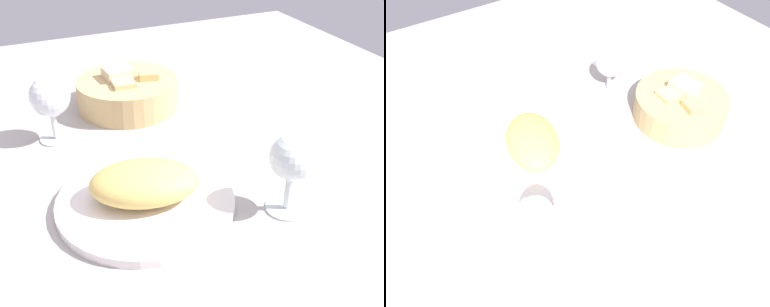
{
  "view_description": "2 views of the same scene",
  "coord_description": "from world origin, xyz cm",
  "views": [
    {
      "loc": [
        -22.05,
        -65.38,
        42.74
      ],
      "look_at": [
        4.63,
        -6.2,
        3.15
      ],
      "focal_mm": 45.08,
      "sensor_mm": 36.0,
      "label": 1
    },
    {
      "loc": [
        40.32,
        -31.32,
        55.78
      ],
      "look_at": [
        1.99,
        -6.02,
        3.4
      ],
      "focal_mm": 33.85,
      "sensor_mm": 36.0,
      "label": 2
    }
  ],
  "objects": [
    {
      "name": "ground_plane",
      "position": [
        0.0,
        0.0,
        -1.0
      ],
      "size": [
        140.0,
        140.0,
        2.0
      ],
      "primitive_type": "cube",
      "color": "#A9A29C"
    },
    {
      "name": "plate",
      "position": [
        -5.27,
        -11.99,
        0.7
      ],
      "size": [
        25.68,
        25.68,
        1.4
      ],
      "primitive_type": "cylinder",
      "color": "white",
      "rests_on": "ground_plane"
    },
    {
      "name": "omelette",
      "position": [
        -5.27,
        -11.99,
        4.09
      ],
      "size": [
        17.82,
        14.13,
        5.38
      ],
      "primitive_type": "ellipsoid",
      "rotation": [
        0.0,
        0.0,
        -0.28
      ],
      "color": "#E1BB5F",
      "rests_on": "plate"
    },
    {
      "name": "lettuce_garnish",
      "position": [
        -9.72,
        -8.27,
        2.21
      ],
      "size": [
        4.65,
        4.65,
        1.63
      ],
      "primitive_type": "cone",
      "color": "#3F7B34",
      "rests_on": "plate"
    },
    {
      "name": "bread_basket",
      "position": [
        2.46,
        20.35,
        3.21
      ],
      "size": [
        19.87,
        19.87,
        8.01
      ],
      "color": "tan",
      "rests_on": "ground_plane"
    },
    {
      "name": "wine_glass_near",
      "position": [
        12.77,
        -20.94,
        7.99
      ],
      "size": [
        6.41,
        6.41,
        11.89
      ],
      "color": "silver",
      "rests_on": "ground_plane"
    },
    {
      "name": "wine_glass_far",
      "position": [
        -13.36,
        12.95,
        7.89
      ],
      "size": [
        6.98,
        6.98,
        11.88
      ],
      "color": "silver",
      "rests_on": "ground_plane"
    }
  ]
}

